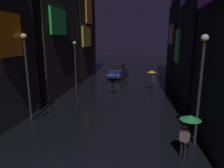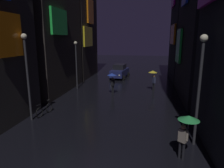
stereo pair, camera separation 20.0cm
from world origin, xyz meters
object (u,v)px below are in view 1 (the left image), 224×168
(pedestrian_far_right_green, at_px, (188,125))
(bicycle_parked_at_storefront, at_px, (44,110))
(pedestrian_foreground_left_blue, at_px, (112,78))
(streetlamp_left_far, at_px, (75,59))
(car_distant, at_px, (118,71))
(streetlamp_left_near, at_px, (27,68))
(streetlamp_right_near, at_px, (201,78))
(pedestrian_midstreet_left_yellow, at_px, (152,75))

(pedestrian_far_right_green, bearing_deg, bicycle_parked_at_storefront, 156.26)
(pedestrian_far_right_green, relative_size, bicycle_parked_at_storefront, 1.17)
(pedestrian_foreground_left_blue, xyz_separation_m, streetlamp_left_far, (-4.18, 1.68, 1.53))
(car_distant, distance_m, streetlamp_left_near, 16.22)
(bicycle_parked_at_storefront, bearing_deg, streetlamp_right_near, -14.02)
(car_distant, height_order, streetlamp_left_far, streetlamp_left_far)
(pedestrian_foreground_left_blue, relative_size, pedestrian_midstreet_left_yellow, 1.00)
(streetlamp_right_near, distance_m, streetlamp_left_near, 10.10)
(streetlamp_left_far, bearing_deg, streetlamp_right_near, -45.39)
(streetlamp_left_near, bearing_deg, streetlamp_left_far, 90.00)
(pedestrian_foreground_left_blue, height_order, streetlamp_left_near, streetlamp_left_near)
(pedestrian_far_right_green, height_order, bicycle_parked_at_storefront, pedestrian_far_right_green)
(streetlamp_left_near, bearing_deg, pedestrian_midstreet_left_yellow, 49.06)
(pedestrian_far_right_green, relative_size, car_distant, 0.49)
(pedestrian_foreground_left_blue, relative_size, pedestrian_far_right_green, 1.00)
(bicycle_parked_at_storefront, xyz_separation_m, streetlamp_left_near, (-0.40, -1.02, 3.12))
(streetlamp_right_near, xyz_separation_m, streetlamp_left_near, (-10.00, 1.38, 0.06))
(pedestrian_far_right_green, height_order, streetlamp_right_near, streetlamp_right_near)
(pedestrian_foreground_left_blue, xyz_separation_m, streetlamp_right_near, (5.82, -8.45, 1.78))
(pedestrian_foreground_left_blue, relative_size, car_distant, 0.49)
(pedestrian_far_right_green, bearing_deg, car_distant, 106.91)
(pedestrian_midstreet_left_yellow, xyz_separation_m, streetlamp_right_near, (1.94, -10.67, 1.78))
(car_distant, xyz_separation_m, streetlamp_left_near, (-3.66, -15.59, 2.58))
(streetlamp_left_far, bearing_deg, pedestrian_midstreet_left_yellow, 3.77)
(streetlamp_left_far, bearing_deg, bicycle_parked_at_storefront, -87.02)
(streetlamp_right_near, bearing_deg, pedestrian_far_right_green, -115.45)
(pedestrian_far_right_green, height_order, car_distant, pedestrian_far_right_green)
(car_distant, bearing_deg, streetlamp_left_near, -103.22)
(pedestrian_far_right_green, height_order, streetlamp_left_far, streetlamp_left_far)
(bicycle_parked_at_storefront, bearing_deg, pedestrian_midstreet_left_yellow, 47.22)
(pedestrian_foreground_left_blue, xyz_separation_m, pedestrian_midstreet_left_yellow, (3.87, 2.21, 0.00))
(car_distant, bearing_deg, pedestrian_midstreet_left_yellow, -55.14)
(pedestrian_foreground_left_blue, xyz_separation_m, car_distant, (-0.52, 8.52, -0.74))
(streetlamp_left_far, bearing_deg, pedestrian_foreground_left_blue, -21.90)
(bicycle_parked_at_storefront, bearing_deg, pedestrian_far_right_green, -23.74)
(pedestrian_midstreet_left_yellow, height_order, car_distant, pedestrian_midstreet_left_yellow)
(bicycle_parked_at_storefront, xyz_separation_m, streetlamp_right_near, (9.60, -2.40, 3.06))
(streetlamp_left_far, height_order, streetlamp_left_near, streetlamp_left_near)
(bicycle_parked_at_storefront, height_order, streetlamp_left_near, streetlamp_left_near)
(streetlamp_right_near, bearing_deg, pedestrian_foreground_left_blue, 124.53)
(pedestrian_midstreet_left_yellow, bearing_deg, bicycle_parked_at_storefront, -132.78)
(pedestrian_far_right_green, bearing_deg, streetlamp_left_near, 162.71)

